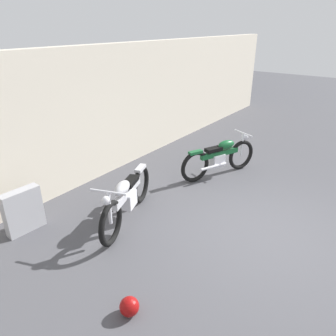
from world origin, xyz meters
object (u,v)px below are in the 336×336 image
stone_marker (23,211)px  motorcycle_silver (127,198)px  motorcycle_green (220,157)px  helmet (129,307)px

stone_marker → motorcycle_silver: size_ratio=0.38×
stone_marker → motorcycle_green: motorcycle_green is taller
stone_marker → motorcycle_silver: motorcycle_silver is taller
motorcycle_silver → helmet: bearing=22.9°
motorcycle_silver → motorcycle_green: motorcycle_silver is taller
helmet → stone_marker: bearing=84.7°
stone_marker → motorcycle_green: 4.45m
stone_marker → motorcycle_green: size_ratio=0.40×
motorcycle_green → stone_marker: bearing=-179.4°
stone_marker → helmet: stone_marker is taller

